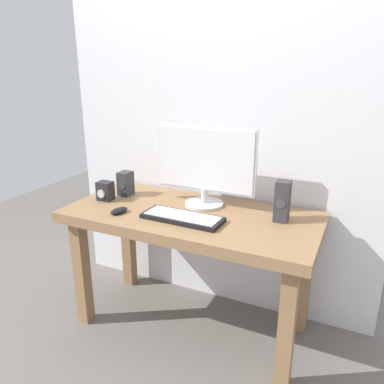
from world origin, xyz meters
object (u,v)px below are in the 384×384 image
(mouse, at_px, (119,211))
(monitor, at_px, (205,165))
(desk, at_px, (191,230))
(audio_controller, at_px, (105,191))
(speaker_right, at_px, (282,201))
(speaker_left, at_px, (126,184))
(keyboard_primary, at_px, (182,218))

(mouse, bearing_deg, monitor, 57.39)
(desk, distance_m, audio_controller, 0.58)
(monitor, relative_size, speaker_right, 2.74)
(mouse, height_order, speaker_left, speaker_left)
(keyboard_primary, bearing_deg, speaker_right, 23.96)
(desk, xyz_separation_m, monitor, (0.02, 0.15, 0.35))
(keyboard_primary, xyz_separation_m, audio_controller, (-0.56, 0.08, 0.04))
(monitor, height_order, speaker_left, monitor)
(speaker_left, height_order, audio_controller, speaker_left)
(speaker_left, bearing_deg, monitor, 5.51)
(desk, distance_m, mouse, 0.42)
(desk, xyz_separation_m, audio_controller, (-0.56, -0.04, 0.16))
(keyboard_primary, height_order, mouse, mouse)
(desk, bearing_deg, mouse, -152.70)
(speaker_left, bearing_deg, audio_controller, -112.67)
(keyboard_primary, bearing_deg, mouse, -169.67)
(speaker_left, xyz_separation_m, audio_controller, (-0.06, -0.13, -0.02))
(desk, xyz_separation_m, speaker_right, (0.48, 0.09, 0.22))
(keyboard_primary, bearing_deg, monitor, 87.18)
(desk, height_order, audio_controller, audio_controller)
(mouse, distance_m, audio_controller, 0.26)
(desk, height_order, mouse, mouse)
(desk, relative_size, speaker_left, 9.33)
(keyboard_primary, bearing_deg, speaker_left, 157.05)
(keyboard_primary, distance_m, speaker_left, 0.56)
(speaker_right, bearing_deg, speaker_left, 179.72)
(mouse, bearing_deg, keyboard_primary, 26.11)
(desk, height_order, monitor, monitor)
(monitor, relative_size, keyboard_primary, 1.36)
(desk, distance_m, speaker_right, 0.53)
(keyboard_primary, relative_size, speaker_right, 2.01)
(monitor, height_order, speaker_right, monitor)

